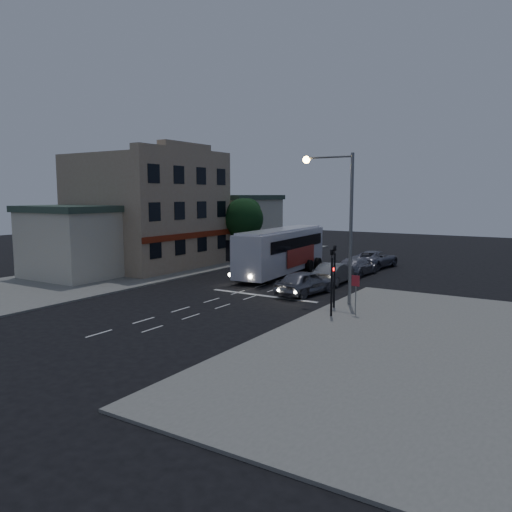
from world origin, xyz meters
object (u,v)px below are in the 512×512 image
Objects in this scene: car_suv at (305,282)px; streetlight at (341,211)px; car_sedan_a at (334,273)px; street_tree at (243,217)px; car_sedan_b at (357,266)px; tour_bus at (282,250)px; traffic_signal_side at (332,274)px; regulatory_sign at (356,288)px; traffic_signal_main at (334,269)px; car_sedan_c at (375,259)px.

streetlight is at bearing 161.96° from car_suv.
street_tree is at bearing -30.00° from car_sedan_a.
streetlight reaches higher than car_sedan_b.
car_sedan_b is (0.00, 4.74, -0.04)m from car_sedan_a.
street_tree is (-6.99, 4.72, 2.42)m from tour_bus.
streetlight reaches higher than traffic_signal_side.
regulatory_sign is at bearing 150.58° from car_suv.
tour_bus is at bearing 132.78° from traffic_signal_main.
street_tree reaches higher than regulatory_sign.
traffic_signal_side is at bearing -70.51° from traffic_signal_main.
car_sedan_a is 8.79m from traffic_signal_main.
tour_bus reaches higher than regulatory_sign.
car_sedan_b is at bearing 105.64° from traffic_signal_side.
street_tree is (-12.26, -3.45, 3.72)m from car_sedan_c.
street_tree is (-12.40, 6.30, 3.71)m from car_sedan_a.
traffic_signal_side is (0.70, -1.98, 0.00)m from traffic_signal_main.
traffic_signal_side reaches higher than car_sedan_b.
car_sedan_b is at bearing -7.21° from street_tree.
regulatory_sign is at bearing 113.03° from car_sedan_c.
car_sedan_a is at bearing 113.22° from traffic_signal_main.
streetlight is at bearing 105.70° from traffic_signal_side.
car_sedan_a is 14.40m from street_tree.
car_sedan_c is 20.19m from traffic_signal_side.
traffic_signal_main is 2.10m from traffic_signal_side.
car_sedan_b is 1.25× the size of traffic_signal_side.
car_sedan_a is at bearing -20.76° from tour_bus.
traffic_signal_main is at bearing 110.17° from car_sedan_a.
traffic_signal_side reaches higher than car_sedan_c.
car_sedan_a is (5.41, -1.59, -1.29)m from tour_bus.
tour_bus is at bearing -34.02° from street_tree.
car_sedan_b is at bearing 105.03° from traffic_signal_main.
car_sedan_a is at bearing -80.81° from car_suv.
streetlight is at bearing 112.74° from car_sedan_a.
car_sedan_b is 0.91× the size of car_sedan_c.
traffic_signal_side is at bearing 108.89° from car_sedan_b.
car_sedan_b is at bearing -80.92° from car_suv.
tour_bus is 14.93m from traffic_signal_side.
regulatory_sign is (5.24, -18.71, 0.81)m from car_sedan_c.
regulatory_sign is at bearing 116.64° from car_sedan_a.
car_sedan_a is 10.34m from regulatory_sign.
regulatory_sign is (1.00, 0.96, -0.82)m from traffic_signal_side.
regulatory_sign is 0.24× the size of streetlight.
car_sedan_b is 12.71m from streetlight.
car_suv is at bearing 141.58° from regulatory_sign.
tour_bus is 3.10× the size of traffic_signal_main.
car_sedan_b is 14.64m from regulatory_sign.
street_tree is at bearing -33.11° from car_suv.
car_suv reaches higher than car_sedan_a.
car_suv is 1.20× the size of traffic_signal_main.
car_suv is 4.81m from traffic_signal_main.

